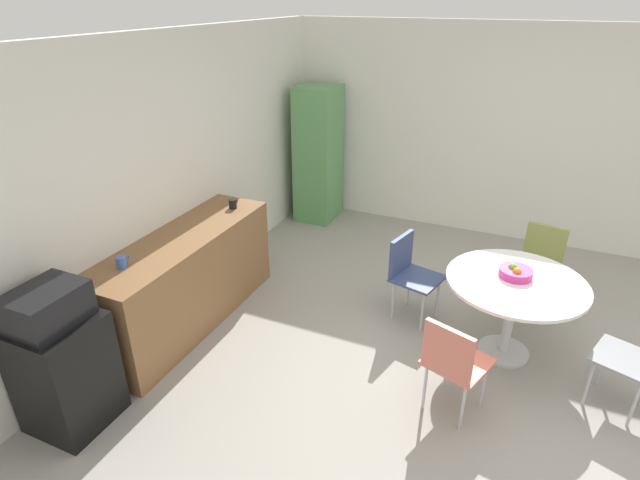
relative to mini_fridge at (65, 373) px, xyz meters
name	(u,v)px	position (x,y,z in m)	size (l,w,h in m)	color
ground_plane	(473,378)	(1.65, -2.65, -0.43)	(6.00, 6.00, 0.00)	#9E998E
wall_back	(163,180)	(1.65, 0.35, 0.87)	(6.00, 0.10, 2.60)	white
wall_side_right	(527,138)	(4.65, -2.65, 0.87)	(0.10, 6.00, 2.60)	white
counter_block	(186,280)	(1.39, 0.00, 0.02)	(2.07, 0.60, 0.90)	brown
mini_fridge	(65,373)	(0.00, 0.00, 0.00)	(0.54, 0.54, 0.86)	black
microwave	(47,307)	(0.00, 0.00, 0.56)	(0.48, 0.38, 0.26)	black
locker_cabinet	(318,155)	(4.20, -0.10, 0.47)	(0.60, 0.50, 1.81)	#599959
round_table	(514,294)	(2.10, -2.84, 0.18)	(1.14, 1.14, 0.74)	silver
chair_olive	(541,257)	(3.07, -3.02, 0.09)	(0.49, 0.49, 0.83)	silver
chair_navy	(409,268)	(2.34, -1.88, 0.09)	(0.51, 0.51, 0.83)	silver
chair_coral	(452,359)	(1.16, -2.51, 0.09)	(0.53, 0.53, 0.83)	silver
fruit_bowl	(516,272)	(2.16, -2.82, 0.35)	(0.27, 0.27, 0.11)	#D8338C
mug_white	(233,204)	(2.15, -0.07, 0.52)	(0.13, 0.08, 0.09)	black
mug_green	(122,262)	(0.74, 0.07, 0.52)	(0.13, 0.08, 0.09)	#3F66BF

